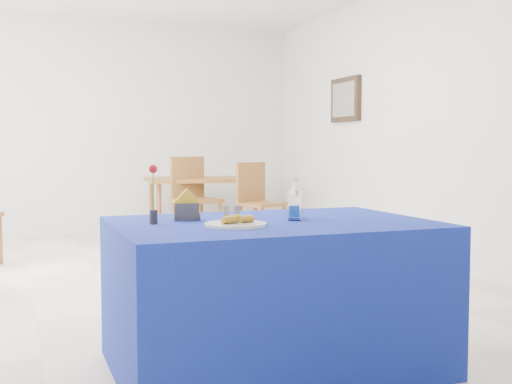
{
  "coord_description": "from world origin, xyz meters",
  "views": [
    {
      "loc": [
        -1.24,
        -5.15,
        1.14
      ],
      "look_at": [
        -0.12,
        -2.23,
        0.92
      ],
      "focal_mm": 45.0,
      "sensor_mm": 36.0,
      "label": 1
    }
  ],
  "objects_px": {
    "chair_bg_left": "(193,193)",
    "chair_bg_right": "(257,197)",
    "plate": "(236,224)",
    "oak_table": "(202,183)",
    "blue_table": "(272,294)",
    "water_bottle": "(295,205)"
  },
  "relations": [
    {
      "from": "chair_bg_left",
      "to": "chair_bg_right",
      "type": "distance_m",
      "value": 0.78
    },
    {
      "from": "plate",
      "to": "chair_bg_right",
      "type": "bearing_deg",
      "value": 67.74
    },
    {
      "from": "oak_table",
      "to": "chair_bg_right",
      "type": "bearing_deg",
      "value": -62.45
    },
    {
      "from": "plate",
      "to": "oak_table",
      "type": "bearing_deg",
      "value": 75.75
    },
    {
      "from": "blue_table",
      "to": "oak_table",
      "type": "relative_size",
      "value": 1.11
    },
    {
      "from": "plate",
      "to": "chair_bg_right",
      "type": "xyz_separation_m",
      "value": [
        1.69,
        4.13,
        -0.21
      ]
    },
    {
      "from": "water_bottle",
      "to": "oak_table",
      "type": "relative_size",
      "value": 0.15
    },
    {
      "from": "chair_bg_left",
      "to": "chair_bg_right",
      "type": "bearing_deg",
      "value": -47.62
    },
    {
      "from": "plate",
      "to": "water_bottle",
      "type": "xyz_separation_m",
      "value": [
        0.41,
        0.22,
        0.06
      ]
    },
    {
      "from": "chair_bg_right",
      "to": "water_bottle",
      "type": "bearing_deg",
      "value": -129.55
    },
    {
      "from": "plate",
      "to": "water_bottle",
      "type": "height_order",
      "value": "water_bottle"
    },
    {
      "from": "blue_table",
      "to": "water_bottle",
      "type": "bearing_deg",
      "value": 28.39
    },
    {
      "from": "plate",
      "to": "oak_table",
      "type": "xyz_separation_m",
      "value": [
        1.26,
        4.96,
        -0.09
      ]
    },
    {
      "from": "water_bottle",
      "to": "chair_bg_right",
      "type": "height_order",
      "value": "water_bottle"
    },
    {
      "from": "blue_table",
      "to": "plate",
      "type": "bearing_deg",
      "value": -152.96
    },
    {
      "from": "chair_bg_left",
      "to": "plate",
      "type": "bearing_deg",
      "value": -120.94
    },
    {
      "from": "plate",
      "to": "blue_table",
      "type": "relative_size",
      "value": 0.19
    },
    {
      "from": "water_bottle",
      "to": "chair_bg_left",
      "type": "height_order",
      "value": "chair_bg_left"
    },
    {
      "from": "blue_table",
      "to": "water_bottle",
      "type": "relative_size",
      "value": 7.44
    },
    {
      "from": "blue_table",
      "to": "oak_table",
      "type": "bearing_deg",
      "value": 78.13
    },
    {
      "from": "blue_table",
      "to": "chair_bg_left",
      "type": "xyz_separation_m",
      "value": [
        0.77,
        4.39,
        0.21
      ]
    },
    {
      "from": "water_bottle",
      "to": "plate",
      "type": "bearing_deg",
      "value": -152.4
    }
  ]
}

